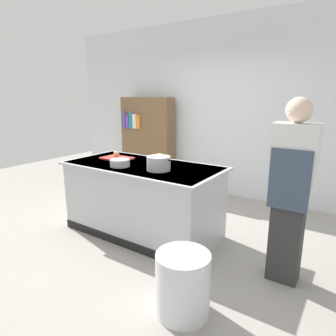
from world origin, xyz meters
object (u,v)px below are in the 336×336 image
stock_pot (159,163)px  juice_cup (159,157)px  person_chef (291,189)px  trash_bin (183,284)px  mixing_bowl (120,163)px  bookshelf (147,141)px  onion (116,154)px

stock_pot → juice_cup: bearing=124.6°
juice_cup → person_chef: person_chef is taller
juice_cup → trash_bin: (1.12, -1.26, -0.69)m
mixing_bowl → person_chef: (1.91, 0.18, -0.03)m
trash_bin → stock_pot: bearing=134.5°
stock_pot → bookshelf: 2.53m
juice_cup → bookshelf: (-1.37, 1.52, -0.10)m
onion → juice_cup: size_ratio=0.78×
juice_cup → stock_pot: bearing=-55.4°
stock_pot → person_chef: 1.42m
mixing_bowl → person_chef: person_chef is taller
trash_bin → person_chef: person_chef is taller
onion → juice_cup: juice_cup is taller
bookshelf → stock_pot: bearing=-49.3°
onion → juice_cup: (0.60, 0.16, -0.01)m
stock_pot → trash_bin: size_ratio=0.64×
juice_cup → trash_bin: bearing=-48.3°
onion → person_chef: person_chef is taller
mixing_bowl → bookshelf: bearing=119.6°
bookshelf → onion: bearing=-65.4°
onion → person_chef: 2.29m
onion → stock_pot: 0.90m
juice_cup → bookshelf: bookshelf is taller
mixing_bowl → juice_cup: size_ratio=2.35×
trash_bin → person_chef: 1.27m
mixing_bowl → juice_cup: 0.55m
onion → stock_pot: size_ratio=0.23×
person_chef → juice_cup: bearing=68.4°
stock_pot → person_chef: size_ratio=0.20×
trash_bin → bookshelf: size_ratio=0.31×
mixing_bowl → stock_pot: bearing=12.4°
stock_pot → bookshelf: (-1.64, 1.91, -0.13)m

